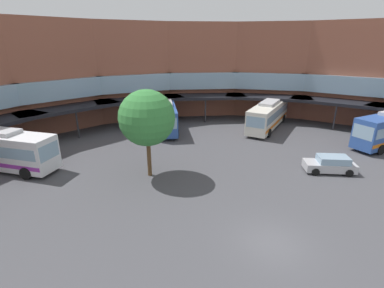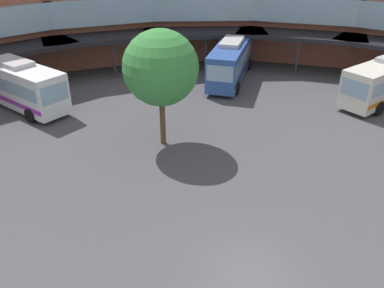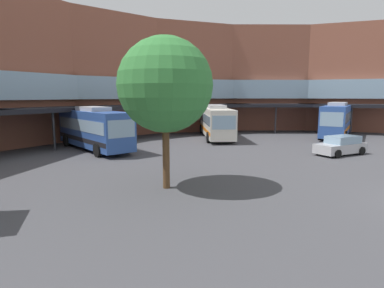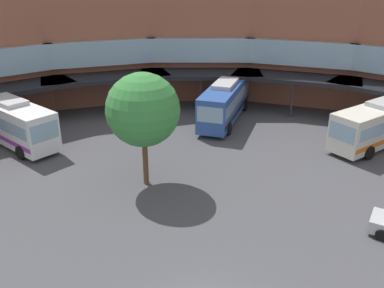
{
  "view_description": "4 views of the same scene",
  "coord_description": "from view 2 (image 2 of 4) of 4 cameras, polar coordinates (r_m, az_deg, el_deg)",
  "views": [
    {
      "loc": [
        -10.12,
        -10.47,
        11.33
      ],
      "look_at": [
        0.8,
        12.95,
        1.89
      ],
      "focal_mm": 26.39,
      "sensor_mm": 36.0,
      "label": 1
    },
    {
      "loc": [
        -2.92,
        -12.33,
        13.08
      ],
      "look_at": [
        -2.06,
        8.67,
        1.63
      ],
      "focal_mm": 37.77,
      "sensor_mm": 36.0,
      "label": 2
    },
    {
      "loc": [
        -16.68,
        2.16,
        4.77
      ],
      "look_at": [
        -2.48,
        11.16,
        2.19
      ],
      "focal_mm": 29.66,
      "sensor_mm": 36.0,
      "label": 3
    },
    {
      "loc": [
        -0.56,
        -13.27,
        13.77
      ],
      "look_at": [
        -0.76,
        12.23,
        2.77
      ],
      "focal_mm": 39.02,
      "sensor_mm": 36.0,
      "label": 4
    }
  ],
  "objects": [
    {
      "name": "ground_plane",
      "position": [
        18.21,
        8.0,
        -17.69
      ],
      "size": [
        117.14,
        117.14,
        0.0
      ],
      "primitive_type": "plane",
      "color": "#47474C"
    },
    {
      "name": "bus_4",
      "position": [
        35.5,
        -23.59,
        7.9
      ],
      "size": [
        9.65,
        8.73,
        3.85
      ],
      "rotation": [
        0.0,
        0.0,
        5.58
      ],
      "color": "white",
      "rests_on": "ground"
    },
    {
      "name": "station_building",
      "position": [
        35.39,
        2.57,
        18.28
      ],
      "size": [
        73.96,
        36.19,
        14.03
      ],
      "color": "#93543F",
      "rests_on": "ground"
    },
    {
      "name": "plaza_tree",
      "position": [
        25.43,
        -4.45,
        10.63
      ],
      "size": [
        4.77,
        4.77,
        7.68
      ],
      "color": "brown",
      "rests_on": "ground"
    },
    {
      "name": "bus_1",
      "position": [
        38.78,
        5.53,
        11.74
      ],
      "size": [
        5.58,
        10.72,
        3.81
      ],
      "rotation": [
        0.0,
        0.0,
        4.41
      ],
      "color": "#2D519E",
      "rests_on": "ground"
    }
  ]
}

